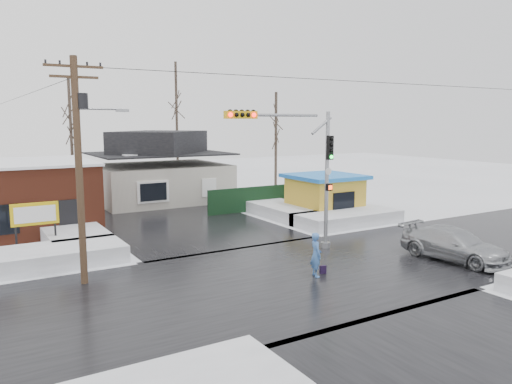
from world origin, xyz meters
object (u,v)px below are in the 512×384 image
marquee_sign (35,215)px  pedestrian (316,255)px  kiosk (325,195)px  traffic_signal (302,162)px  utility_pole (80,158)px  car (454,245)px

marquee_sign → pedestrian: bearing=-46.4°
kiosk → pedestrian: size_ratio=2.45×
traffic_signal → utility_pole: 10.39m
kiosk → car: size_ratio=0.89×
marquee_sign → pedestrian: 13.95m
utility_pole → pedestrian: bearing=-25.5°
traffic_signal → marquee_sign: (-11.43, 6.53, -2.62)m
utility_pole → marquee_sign: (-1.07, 5.99, -3.19)m
traffic_signal → kiosk: 10.43m
marquee_sign → pedestrian: size_ratio=1.36×
utility_pole → pedestrian: size_ratio=4.78×
utility_pole → kiosk: 18.95m
marquee_sign → utility_pole: bearing=-79.9°
kiosk → pedestrian: (-8.90, -10.57, -0.52)m
car → marquee_sign: bearing=139.5°
pedestrian → car: (7.13, -1.36, -0.19)m
utility_pole → marquee_sign: size_ratio=3.53×
pedestrian → kiosk: bearing=-23.9°
traffic_signal → pedestrian: traffic_signal is taller
marquee_sign → car: marquee_sign is taller
marquee_sign → kiosk: 18.51m
kiosk → car: (-1.77, -11.94, -0.71)m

